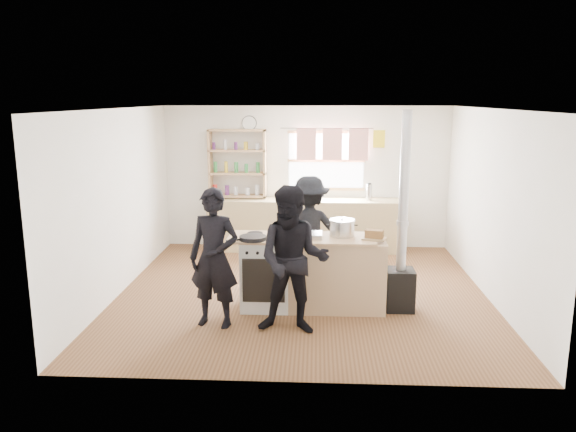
% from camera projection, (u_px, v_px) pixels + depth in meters
% --- Properties ---
extents(ground, '(5.00, 5.00, 0.01)m').
position_uv_depth(ground, '(302.00, 293.00, 7.76)').
color(ground, brown).
rests_on(ground, ground).
extents(back_counter, '(3.40, 0.55, 0.90)m').
position_uv_depth(back_counter, '(306.00, 225.00, 9.83)').
color(back_counter, tan).
rests_on(back_counter, ground).
extents(shelving_unit, '(1.00, 0.28, 1.20)m').
position_uv_depth(shelving_unit, '(237.00, 163.00, 9.79)').
color(shelving_unit, tan).
rests_on(shelving_unit, back_counter).
extents(thermos, '(0.10, 0.10, 0.28)m').
position_uv_depth(thermos, '(369.00, 192.00, 9.66)').
color(thermos, silver).
rests_on(thermos, back_counter).
extents(cooking_island, '(1.97, 0.64, 0.93)m').
position_uv_depth(cooking_island, '(312.00, 272.00, 7.12)').
color(cooking_island, white).
rests_on(cooking_island, ground).
extents(skillet_greens, '(0.45, 0.45, 0.05)m').
position_uv_depth(skillet_greens, '(253.00, 238.00, 6.87)').
color(skillet_greens, black).
rests_on(skillet_greens, cooking_island).
extents(roast_tray, '(0.36, 0.29, 0.06)m').
position_uv_depth(roast_tray, '(308.00, 235.00, 6.99)').
color(roast_tray, silver).
rests_on(roast_tray, cooking_island).
extents(stockpot_stove, '(0.20, 0.20, 0.17)m').
position_uv_depth(stockpot_stove, '(285.00, 227.00, 7.21)').
color(stockpot_stove, '#BABABC').
rests_on(stockpot_stove, cooking_island).
extents(stockpot_counter, '(0.32, 0.32, 0.24)m').
position_uv_depth(stockpot_counter, '(342.00, 228.00, 7.05)').
color(stockpot_counter, '#B9B9BB').
rests_on(stockpot_counter, cooking_island).
extents(bread_board, '(0.33, 0.27, 0.12)m').
position_uv_depth(bread_board, '(374.00, 235.00, 6.89)').
color(bread_board, tan).
rests_on(bread_board, cooking_island).
extents(flue_heater, '(0.35, 0.35, 2.50)m').
position_uv_depth(flue_heater, '(401.00, 260.00, 7.01)').
color(flue_heater, black).
rests_on(flue_heater, ground).
extents(person_near_left, '(0.66, 0.51, 1.64)m').
position_uv_depth(person_near_left, '(214.00, 258.00, 6.50)').
color(person_near_left, black).
rests_on(person_near_left, ground).
extents(person_near_right, '(0.88, 0.71, 1.70)m').
position_uv_depth(person_near_right, '(293.00, 261.00, 6.29)').
color(person_near_right, black).
rests_on(person_near_right, ground).
extents(person_far, '(1.10, 0.76, 1.56)m').
position_uv_depth(person_far, '(309.00, 231.00, 7.98)').
color(person_far, black).
rests_on(person_far, ground).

